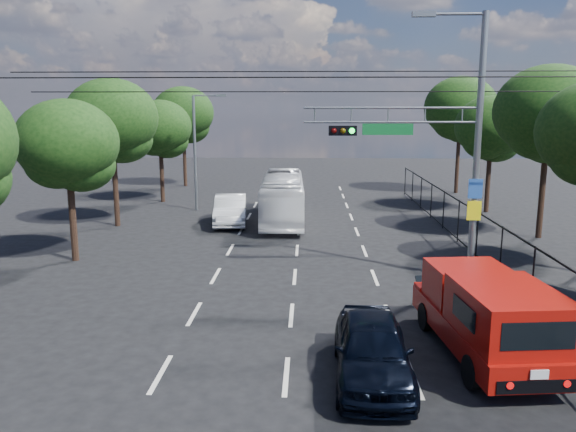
{
  "coord_description": "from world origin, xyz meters",
  "views": [
    {
      "loc": [
        0.5,
        -12.29,
        6.21
      ],
      "look_at": [
        -0.16,
        5.54,
        2.8
      ],
      "focal_mm": 35.0,
      "sensor_mm": 36.0,
      "label": 1
    }
  ],
  "objects_px": {
    "signal_mast": "(444,137)",
    "navy_hatchback": "(372,349)",
    "white_bus": "(283,197)",
    "white_van": "(230,210)",
    "red_pickup": "(487,313)"
  },
  "relations": [
    {
      "from": "signal_mast",
      "to": "white_bus",
      "type": "height_order",
      "value": "signal_mast"
    },
    {
      "from": "signal_mast",
      "to": "white_bus",
      "type": "relative_size",
      "value": 1.0
    },
    {
      "from": "white_bus",
      "to": "white_van",
      "type": "relative_size",
      "value": 1.98
    },
    {
      "from": "red_pickup",
      "to": "navy_hatchback",
      "type": "height_order",
      "value": "red_pickup"
    },
    {
      "from": "navy_hatchback",
      "to": "white_van",
      "type": "xyz_separation_m",
      "value": [
        -5.77,
        17.79,
        0.05
      ]
    },
    {
      "from": "signal_mast",
      "to": "white_van",
      "type": "relative_size",
      "value": 1.98
    },
    {
      "from": "signal_mast",
      "to": "white_bus",
      "type": "bearing_deg",
      "value": 119.98
    },
    {
      "from": "signal_mast",
      "to": "white_bus",
      "type": "xyz_separation_m",
      "value": [
        -6.23,
        10.8,
        -3.92
      ]
    },
    {
      "from": "signal_mast",
      "to": "red_pickup",
      "type": "relative_size",
      "value": 1.59
    },
    {
      "from": "white_bus",
      "to": "signal_mast",
      "type": "bearing_deg",
      "value": -61.78
    },
    {
      "from": "navy_hatchback",
      "to": "white_van",
      "type": "relative_size",
      "value": 0.91
    },
    {
      "from": "navy_hatchback",
      "to": "white_van",
      "type": "height_order",
      "value": "white_van"
    },
    {
      "from": "white_van",
      "to": "red_pickup",
      "type": "bearing_deg",
      "value": -67.82
    },
    {
      "from": "red_pickup",
      "to": "white_bus",
      "type": "distance_m",
      "value": 18.49
    },
    {
      "from": "signal_mast",
      "to": "navy_hatchback",
      "type": "height_order",
      "value": "signal_mast"
    }
  ]
}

